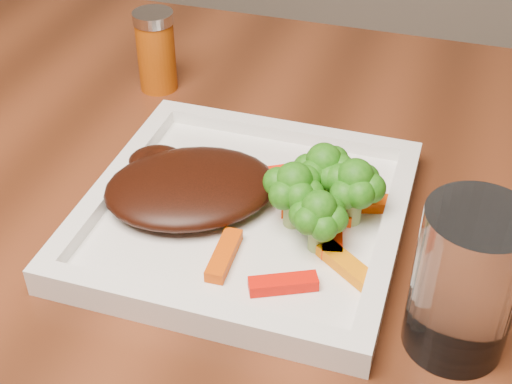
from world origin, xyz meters
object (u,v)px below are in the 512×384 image
(plate, at_px, (245,218))
(drinking_glass, at_px, (466,282))
(steak, at_px, (191,187))
(spice_shaker, at_px, (156,51))

(plate, relative_size, drinking_glass, 2.25)
(steak, xyz_separation_m, spice_shaker, (-0.12, 0.20, 0.02))
(plate, bearing_deg, drinking_glass, -23.46)
(spice_shaker, height_order, drinking_glass, drinking_glass)
(plate, xyz_separation_m, steak, (-0.05, 0.00, 0.02))
(plate, distance_m, drinking_glass, 0.21)
(steak, bearing_deg, drinking_glass, -19.17)
(steak, distance_m, spice_shaker, 0.23)
(steak, bearing_deg, plate, -1.81)
(plate, xyz_separation_m, spice_shaker, (-0.17, 0.20, 0.04))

